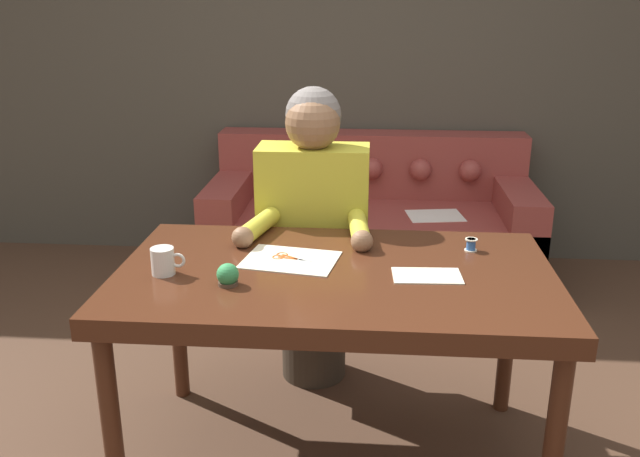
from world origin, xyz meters
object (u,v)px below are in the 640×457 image
(couch, at_px, (370,229))
(mug, at_px, (163,261))
(scissors, at_px, (291,258))
(thread_spool, at_px, (471,245))
(pin_cushion, at_px, (228,275))
(dining_table, at_px, (335,290))
(person, at_px, (314,234))

(couch, height_order, mug, mug)
(mug, bearing_deg, couch, 69.73)
(scissors, bearing_deg, couch, 80.71)
(thread_spool, xyz_separation_m, pin_cushion, (-0.80, -0.37, 0.01))
(dining_table, height_order, scissors, scissors)
(person, xyz_separation_m, scissors, (-0.04, -0.48, 0.08))
(scissors, relative_size, mug, 1.82)
(mug, relative_size, thread_spool, 2.51)
(couch, relative_size, pin_cushion, 25.79)
(mug, bearing_deg, pin_cushion, -17.53)
(dining_table, height_order, pin_cushion, pin_cushion)
(person, bearing_deg, mug, -123.70)
(scissors, bearing_deg, dining_table, -28.28)
(pin_cushion, bearing_deg, person, 74.00)
(thread_spool, bearing_deg, dining_table, -155.19)
(dining_table, xyz_separation_m, thread_spool, (0.47, 0.22, 0.09))
(dining_table, relative_size, person, 1.14)
(couch, relative_size, person, 1.45)
(scissors, bearing_deg, pin_cushion, -125.63)
(scissors, height_order, mug, mug)
(pin_cushion, bearing_deg, thread_spool, 24.81)
(person, relative_size, scissors, 6.18)
(dining_table, distance_m, mug, 0.57)
(mug, xyz_separation_m, pin_cushion, (0.23, -0.07, -0.01))
(scissors, bearing_deg, thread_spool, 11.92)
(pin_cushion, bearing_deg, mug, 162.47)
(couch, distance_m, pin_cushion, 1.97)
(couch, height_order, pin_cushion, couch)
(thread_spool, height_order, pin_cushion, pin_cushion)
(dining_table, xyz_separation_m, scissors, (-0.16, 0.09, 0.07))
(couch, bearing_deg, mug, -110.27)
(thread_spool, distance_m, pin_cushion, 0.88)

